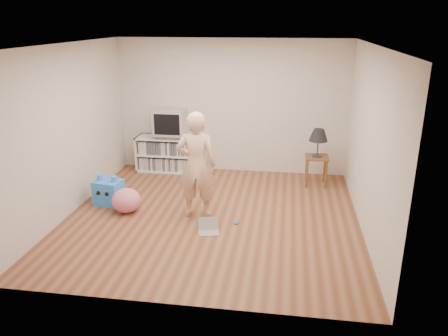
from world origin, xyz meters
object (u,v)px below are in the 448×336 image
person (196,165)px  dvd_deck (171,136)px  table_lamp (318,136)px  crt_tv (170,122)px  media_unit (172,154)px  plush_blue (108,192)px  plush_pink (126,200)px  side_table (316,163)px  laptop (209,228)px

person → dvd_deck: bearing=-70.1°
table_lamp → person: (-1.90, -1.64, -0.11)m
table_lamp → crt_tv: bearing=172.7°
dvd_deck → media_unit: bearing=90.0°
table_lamp → plush_blue: bearing=-157.8°
plush_blue → plush_pink: size_ratio=1.09×
crt_tv → table_lamp: crt_tv is taller
side_table → plush_blue: size_ratio=1.10×
media_unit → person: size_ratio=0.84×
dvd_deck → laptop: size_ratio=1.33×
media_unit → laptop: media_unit is taller
dvd_deck → table_lamp: 2.87m
side_table → plush_pink: (-3.05, -1.67, -0.22)m
plush_blue → side_table: bearing=31.0°
laptop → plush_blue: size_ratio=0.68×
table_lamp → media_unit: bearing=172.3°
person → plush_pink: bearing=-3.7°
plush_pink → table_lamp: bearing=28.7°
media_unit → table_lamp: bearing=-7.7°
dvd_deck → side_table: 2.88m
person → crt_tv: bearing=-70.0°
media_unit → side_table: bearing=-7.7°
person → side_table: bearing=-144.4°
plush_blue → plush_pink: bearing=-23.9°
table_lamp → plush_pink: bearing=-151.3°
laptop → plush_blue: (-1.83, 0.76, 0.16)m
side_table → person: person is taller
person → laptop: size_ratio=4.92×
side_table → plush_blue: 3.74m
media_unit → person: person is taller
media_unit → side_table: (2.84, -0.39, 0.07)m
side_table → plush_pink: 3.48m
crt_tv → side_table: size_ratio=1.09×
side_table → table_lamp: size_ratio=1.07×
plush_pink → laptop: bearing=-19.1°
table_lamp → plush_blue: 3.80m
laptop → media_unit: bearing=102.1°
table_lamp → person: size_ratio=0.31×
media_unit → plush_pink: (-0.21, -2.06, -0.16)m
dvd_deck → person: (0.94, -2.01, 0.10)m
laptop → table_lamp: bearing=39.7°
dvd_deck → plush_pink: dvd_deck is taller
table_lamp → laptop: 2.85m
crt_tv → plush_pink: 2.21m
dvd_deck → person: size_ratio=0.27×
dvd_deck → side_table: size_ratio=0.82×
table_lamp → plush_pink: size_ratio=1.12×
media_unit → person: bearing=-65.1°
laptop → plush_pink: (-1.42, 0.49, 0.14)m
plush_pink → dvd_deck: bearing=84.3°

